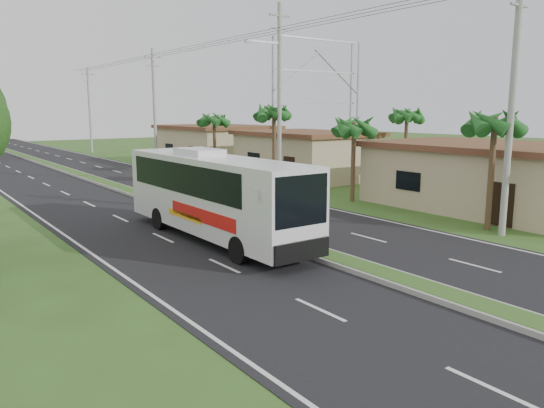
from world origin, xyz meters
TOP-DOWN VIEW (x-y plane):
  - ground at (0.00, 0.00)m, footprint 180.00×180.00m
  - road_asphalt at (0.00, 20.00)m, footprint 14.00×160.00m
  - median_strip at (0.00, 20.00)m, footprint 1.20×160.00m
  - lane_edge_left at (-6.70, 20.00)m, footprint 0.12×160.00m
  - lane_edge_right at (6.70, 20.00)m, footprint 0.12×160.00m
  - shop_near at (14.00, 6.00)m, footprint 8.60×12.60m
  - shop_mid at (14.00, 22.00)m, footprint 7.60×10.60m
  - shop_far at (14.00, 36.00)m, footprint 8.60×11.60m
  - palm_verge_a at (9.00, 3.00)m, footprint 2.40×2.40m
  - palm_verge_b at (9.40, 12.00)m, footprint 2.40×2.40m
  - palm_verge_c at (8.80, 19.00)m, footprint 2.40×2.40m
  - palm_verge_d at (9.30, 28.00)m, footprint 2.40×2.40m
  - palm_behind_shop at (17.50, 15.00)m, footprint 2.40×2.40m
  - utility_pole_a at (8.50, 2.00)m, footprint 1.60×0.28m
  - utility_pole_b at (8.47, 18.00)m, footprint 3.20×0.28m
  - utility_pole_c at (8.50, 38.00)m, footprint 1.60×0.28m
  - utility_pole_d at (8.50, 58.00)m, footprint 1.60×0.28m
  - billboard_lattice at (22.00, 30.00)m, footprint 10.18×1.18m
  - coach_bus_main at (-1.84, 8.63)m, footprint 2.47×11.43m
  - motorcyclist at (-0.18, 11.75)m, footprint 1.79×0.64m

SIDE VIEW (x-z plane):
  - ground at x=0.00m, z-range 0.00..0.00m
  - lane_edge_left at x=-6.70m, z-range 0.00..0.00m
  - lane_edge_right at x=6.70m, z-range 0.00..0.00m
  - road_asphalt at x=0.00m, z-range 0.00..0.02m
  - median_strip at x=0.00m, z-range 0.01..0.20m
  - motorcyclist at x=-0.18m, z-range -0.31..2.14m
  - shop_near at x=14.00m, z-range 0.02..3.54m
  - shop_mid at x=14.00m, z-range 0.02..3.69m
  - shop_far at x=14.00m, z-range 0.02..3.84m
  - coach_bus_main at x=-1.84m, z-range 0.18..3.88m
  - palm_verge_b at x=9.40m, z-range 1.83..6.88m
  - palm_verge_d at x=9.30m, z-range 1.92..7.17m
  - palm_verge_a at x=9.00m, z-range 2.02..7.47m
  - palm_behind_shop at x=17.50m, z-range 2.11..7.76m
  - palm_verge_c at x=8.80m, z-range 2.20..8.05m
  - utility_pole_d at x=8.50m, z-range 0.17..10.67m
  - utility_pole_a at x=8.50m, z-range 0.17..11.17m
  - utility_pole_c at x=8.50m, z-range 0.17..11.17m
  - utility_pole_b at x=8.47m, z-range 0.26..12.26m
  - billboard_lattice at x=22.00m, z-range 0.79..12.86m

